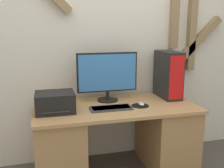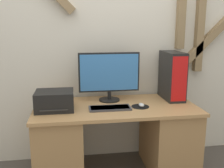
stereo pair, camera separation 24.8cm
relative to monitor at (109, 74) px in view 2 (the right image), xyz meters
name	(u,v)px [view 2 (the right image)]	position (x,y,z in m)	size (l,w,h in m)	color
wall_back	(111,37)	(0.05, 0.24, 0.37)	(6.40, 0.13, 2.70)	silver
desk	(116,138)	(0.04, -0.19, -0.62)	(1.55, 0.75, 0.71)	tan
monitor	(109,74)	(0.00, 0.00, 0.00)	(0.62, 0.21, 0.50)	black
keyboard	(110,108)	(-0.03, -0.28, -0.26)	(0.39, 0.16, 0.02)	#3D3D42
mousepad	(140,107)	(0.26, -0.26, -0.27)	(0.17, 0.17, 0.00)	black
mouse	(141,105)	(0.27, -0.26, -0.25)	(0.05, 0.09, 0.03)	silver
computer_tower	(172,76)	(0.66, -0.03, -0.03)	(0.17, 0.38, 0.50)	black
printer	(55,101)	(-0.54, -0.23, -0.19)	(0.35, 0.29, 0.18)	black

